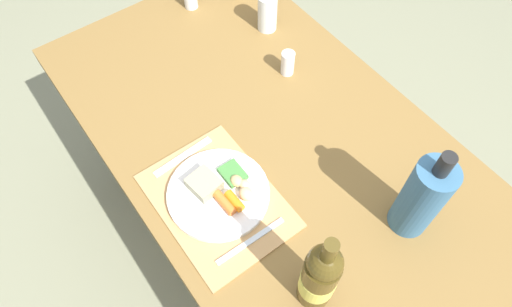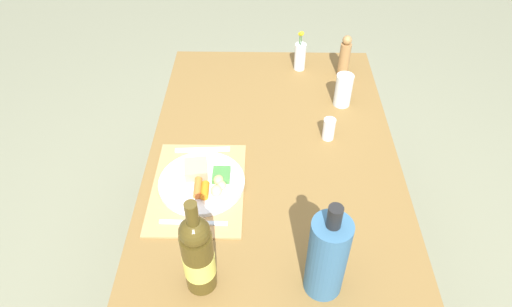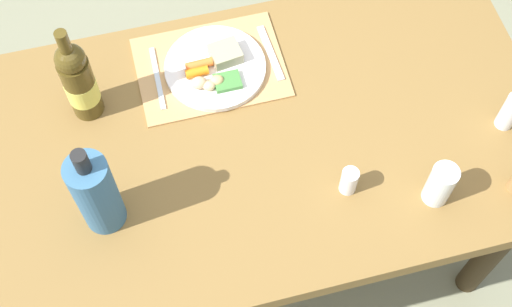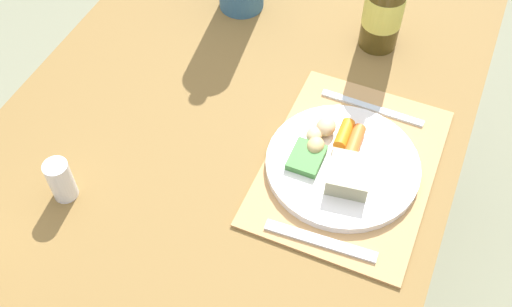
% 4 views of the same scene
% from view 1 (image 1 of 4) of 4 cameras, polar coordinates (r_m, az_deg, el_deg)
% --- Properties ---
extents(ground_plane, '(8.00, 8.00, 0.00)m').
position_cam_1_polar(ground_plane, '(1.96, 1.76, -10.74)').
color(ground_plane, gray).
extents(dining_table, '(1.56, 0.85, 0.74)m').
position_cam_1_polar(dining_table, '(1.37, 2.47, -0.73)').
color(dining_table, brown).
rests_on(dining_table, ground_plane).
extents(placemat, '(0.40, 0.29, 0.01)m').
position_cam_1_polar(placemat, '(1.21, -4.90, -5.97)').
color(placemat, tan).
rests_on(placemat, dining_table).
extents(dinner_plate, '(0.27, 0.27, 0.05)m').
position_cam_1_polar(dinner_plate, '(1.20, -4.69, -4.84)').
color(dinner_plate, white).
rests_on(dinner_plate, placemat).
extents(fork, '(0.03, 0.19, 0.00)m').
position_cam_1_polar(fork, '(1.28, -9.25, -0.40)').
color(fork, silver).
rests_on(fork, placemat).
extents(knife, '(0.02, 0.20, 0.00)m').
position_cam_1_polar(knife, '(1.15, -0.69, -11.03)').
color(knife, silver).
rests_on(knife, placemat).
extents(water_tumbler, '(0.07, 0.07, 0.13)m').
position_cam_1_polar(water_tumbler, '(1.58, 1.45, 17.19)').
color(water_tumbler, silver).
rests_on(water_tumbler, dining_table).
extents(wine_bottle, '(0.08, 0.08, 0.32)m').
position_cam_1_polar(wine_bottle, '(1.01, 8.05, -15.20)').
color(wine_bottle, '#4A3B14').
rests_on(wine_bottle, dining_table).
extents(salt_shaker, '(0.04, 0.04, 0.08)m').
position_cam_1_polar(salt_shaker, '(1.44, 4.04, 11.36)').
color(salt_shaker, white).
rests_on(salt_shaker, dining_table).
extents(cooler_bottle, '(0.10, 0.10, 0.31)m').
position_cam_1_polar(cooler_bottle, '(1.13, 20.28, -5.29)').
color(cooler_bottle, '#366486').
rests_on(cooler_bottle, dining_table).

